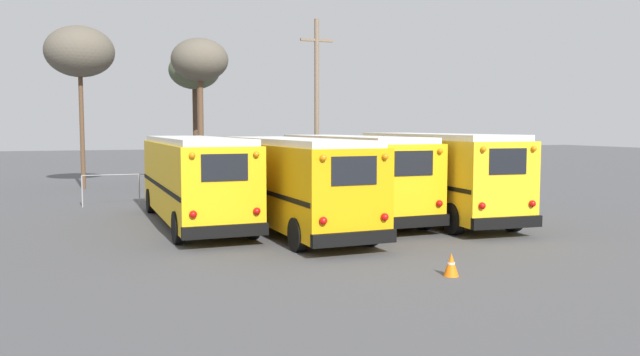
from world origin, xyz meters
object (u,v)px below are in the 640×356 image
at_px(school_bus_3, 433,172).
at_px(traffic_cone, 451,265).
at_px(bare_tree_0, 194,72).
at_px(bare_tree_1, 80,52).
at_px(school_bus_0, 194,177).
at_px(school_bus_2, 350,173).
at_px(school_bus_1, 292,180).
at_px(bare_tree_2, 200,62).
at_px(utility_pole, 317,103).

distance_m(school_bus_3, traffic_cone, 9.67).
xyz_separation_m(bare_tree_0, bare_tree_1, (-6.62, -1.74, 0.73)).
bearing_deg(school_bus_0, bare_tree_0, 81.80).
relative_size(school_bus_0, bare_tree_1, 1.11).
height_order(bare_tree_1, traffic_cone, bare_tree_1).
xyz_separation_m(school_bus_2, bare_tree_0, (-3.51, 17.24, 5.25)).
height_order(school_bus_1, bare_tree_2, bare_tree_2).
bearing_deg(school_bus_3, utility_pole, 96.41).
height_order(bare_tree_0, bare_tree_2, bare_tree_2).
relative_size(utility_pole, bare_tree_1, 1.00).
bearing_deg(school_bus_2, bare_tree_2, 104.90).
bearing_deg(bare_tree_2, bare_tree_0, 87.22).
bearing_deg(bare_tree_2, bare_tree_1, 165.51).
relative_size(school_bus_1, bare_tree_1, 1.11).
distance_m(bare_tree_2, traffic_cone, 24.70).
relative_size(school_bus_2, bare_tree_2, 1.18).
xyz_separation_m(school_bus_1, bare_tree_1, (-7.15, 17.57, 6.01)).
xyz_separation_m(bare_tree_1, traffic_cone, (8.79, -25.25, -7.44)).
bearing_deg(bare_tree_1, school_bus_1, -67.85).
xyz_separation_m(school_bus_1, bare_tree_2, (-0.70, 15.91, 5.55)).
distance_m(school_bus_2, utility_pole, 9.88).
height_order(utility_pole, bare_tree_2, utility_pole).
xyz_separation_m(school_bus_1, school_bus_3, (5.96, 0.84, 0.07)).
xyz_separation_m(school_bus_0, bare_tree_1, (-4.17, 15.24, 6.00)).
bearing_deg(bare_tree_0, traffic_cone, -85.41).
relative_size(school_bus_3, bare_tree_0, 1.22).
bearing_deg(bare_tree_1, bare_tree_2, -14.49).
height_order(school_bus_1, traffic_cone, school_bus_1).
height_order(school_bus_2, traffic_cone, school_bus_2).
bearing_deg(bare_tree_1, school_bus_3, -51.92).
xyz_separation_m(bare_tree_0, bare_tree_2, (-0.17, -3.41, 0.28)).
xyz_separation_m(school_bus_1, traffic_cone, (1.63, -7.67, -1.43)).
distance_m(school_bus_3, bare_tree_2, 17.36).
relative_size(school_bus_1, school_bus_3, 1.01).
bearing_deg(school_bus_1, utility_pole, 67.04).
relative_size(school_bus_0, bare_tree_2, 1.19).
xyz_separation_m(school_bus_0, school_bus_3, (8.94, -1.49, 0.06)).
relative_size(school_bus_3, bare_tree_1, 1.10).
relative_size(school_bus_2, traffic_cone, 18.36).
bearing_deg(school_bus_2, utility_pole, 78.92).
bearing_deg(traffic_cone, school_bus_3, 63.07).
height_order(school_bus_0, school_bus_1, school_bus_0).
bearing_deg(utility_pole, school_bus_1, -112.96).
height_order(school_bus_3, traffic_cone, school_bus_3).
xyz_separation_m(utility_pole, bare_tree_2, (-5.48, 4.61, 2.45)).
distance_m(utility_pole, bare_tree_0, 9.87).
height_order(utility_pole, traffic_cone, utility_pole).
relative_size(bare_tree_2, traffic_cone, 15.59).
bearing_deg(school_bus_3, bare_tree_1, 128.08).
height_order(bare_tree_0, traffic_cone, bare_tree_0).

